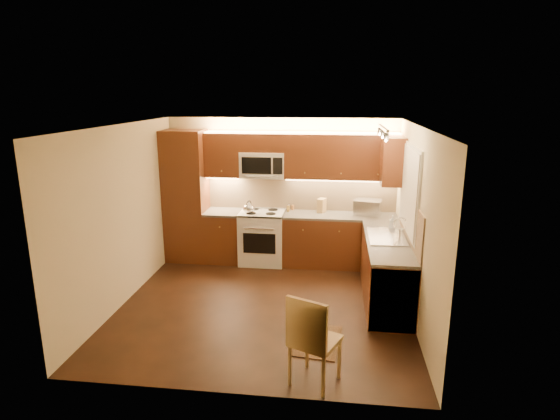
# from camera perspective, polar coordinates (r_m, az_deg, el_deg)

# --- Properties ---
(floor) EXTENTS (4.00, 4.00, 0.01)m
(floor) POSITION_cam_1_polar(r_m,az_deg,el_deg) (6.64, -1.90, -11.65)
(floor) COLOR black
(floor) RESTS_ON ground
(ceiling) EXTENTS (4.00, 4.00, 0.01)m
(ceiling) POSITION_cam_1_polar(r_m,az_deg,el_deg) (5.98, -2.10, 10.39)
(ceiling) COLOR beige
(ceiling) RESTS_ON ground
(wall_back) EXTENTS (4.00, 0.01, 2.50)m
(wall_back) POSITION_cam_1_polar(r_m,az_deg,el_deg) (8.12, 0.20, 2.56)
(wall_back) COLOR #C5B890
(wall_back) RESTS_ON ground
(wall_front) EXTENTS (4.00, 0.01, 2.50)m
(wall_front) POSITION_cam_1_polar(r_m,az_deg,el_deg) (4.34, -6.15, -8.27)
(wall_front) COLOR #C5B890
(wall_front) RESTS_ON ground
(wall_left) EXTENTS (0.01, 4.00, 2.50)m
(wall_left) POSITION_cam_1_polar(r_m,az_deg,el_deg) (6.80, -18.90, -0.59)
(wall_left) COLOR #C5B890
(wall_left) RESTS_ON ground
(wall_right) EXTENTS (0.01, 4.00, 2.50)m
(wall_right) POSITION_cam_1_polar(r_m,az_deg,el_deg) (6.22, 16.54, -1.77)
(wall_right) COLOR #C5B890
(wall_right) RESTS_ON ground
(pantry) EXTENTS (0.70, 0.60, 2.30)m
(pantry) POSITION_cam_1_polar(r_m,az_deg,el_deg) (8.22, -11.56, 1.68)
(pantry) COLOR #4C2910
(pantry) RESTS_ON floor
(base_cab_back_left) EXTENTS (0.62, 0.60, 0.86)m
(base_cab_back_left) POSITION_cam_1_polar(r_m,az_deg,el_deg) (8.22, -6.93, -3.32)
(base_cab_back_left) COLOR #4C2910
(base_cab_back_left) RESTS_ON floor
(counter_back_left) EXTENTS (0.62, 0.60, 0.04)m
(counter_back_left) POSITION_cam_1_polar(r_m,az_deg,el_deg) (8.10, -7.03, -0.28)
(counter_back_left) COLOR #383633
(counter_back_left) RESTS_ON base_cab_back_left
(base_cab_back_right) EXTENTS (1.92, 0.60, 0.86)m
(base_cab_back_right) POSITION_cam_1_polar(r_m,az_deg,el_deg) (7.99, 7.38, -3.86)
(base_cab_back_right) COLOR #4C2910
(base_cab_back_right) RESTS_ON floor
(counter_back_right) EXTENTS (1.92, 0.60, 0.04)m
(counter_back_right) POSITION_cam_1_polar(r_m,az_deg,el_deg) (7.86, 7.48, -0.74)
(counter_back_right) COLOR #383633
(counter_back_right) RESTS_ON base_cab_back_right
(base_cab_right) EXTENTS (0.60, 2.00, 0.86)m
(base_cab_right) POSITION_cam_1_polar(r_m,az_deg,el_deg) (6.81, 13.01, -7.41)
(base_cab_right) COLOR #4C2910
(base_cab_right) RESTS_ON floor
(counter_right) EXTENTS (0.60, 2.00, 0.04)m
(counter_right) POSITION_cam_1_polar(r_m,az_deg,el_deg) (6.66, 13.22, -3.81)
(counter_right) COLOR #383633
(counter_right) RESTS_ON base_cab_right
(dishwasher) EXTENTS (0.58, 0.60, 0.84)m
(dishwasher) POSITION_cam_1_polar(r_m,az_deg,el_deg) (6.17, 13.65, -9.81)
(dishwasher) COLOR silver
(dishwasher) RESTS_ON floor
(backsplash_back) EXTENTS (3.30, 0.02, 0.60)m
(backsplash_back) POSITION_cam_1_polar(r_m,az_deg,el_deg) (8.09, 2.65, 2.13)
(backsplash_back) COLOR tan
(backsplash_back) RESTS_ON wall_back
(backsplash_right) EXTENTS (0.02, 2.00, 0.60)m
(backsplash_right) POSITION_cam_1_polar(r_m,az_deg,el_deg) (6.61, 15.88, -1.23)
(backsplash_right) COLOR tan
(backsplash_right) RESTS_ON wall_right
(upper_cab_back_left) EXTENTS (0.62, 0.35, 0.75)m
(upper_cab_back_left) POSITION_cam_1_polar(r_m,az_deg,el_deg) (8.03, -7.03, 6.83)
(upper_cab_back_left) COLOR #4C2910
(upper_cab_back_left) RESTS_ON wall_back
(upper_cab_back_right) EXTENTS (1.92, 0.35, 0.75)m
(upper_cab_back_right) POSITION_cam_1_polar(r_m,az_deg,el_deg) (7.79, 7.72, 6.58)
(upper_cab_back_right) COLOR #4C2910
(upper_cab_back_right) RESTS_ON wall_back
(upper_cab_bridge) EXTENTS (0.76, 0.35, 0.31)m
(upper_cab_bridge) POSITION_cam_1_polar(r_m,az_deg,el_deg) (7.86, -2.14, 8.39)
(upper_cab_bridge) COLOR #4C2910
(upper_cab_bridge) RESTS_ON wall_back
(upper_cab_right_corner) EXTENTS (0.35, 0.50, 0.75)m
(upper_cab_right_corner) POSITION_cam_1_polar(r_m,az_deg,el_deg) (7.42, 13.84, 5.91)
(upper_cab_right_corner) COLOR #4C2910
(upper_cab_right_corner) RESTS_ON wall_right
(stove) EXTENTS (0.76, 0.65, 0.92)m
(stove) POSITION_cam_1_polar(r_m,az_deg,el_deg) (8.06, -2.20, -3.37)
(stove) COLOR silver
(stove) RESTS_ON floor
(microwave) EXTENTS (0.76, 0.38, 0.44)m
(microwave) POSITION_cam_1_polar(r_m,az_deg,el_deg) (7.90, -2.13, 5.67)
(microwave) COLOR silver
(microwave) RESTS_ON wall_back
(window_frame) EXTENTS (0.03, 1.44, 1.24)m
(window_frame) POSITION_cam_1_polar(r_m,az_deg,el_deg) (6.66, 15.88, 2.44)
(window_frame) COLOR silver
(window_frame) RESTS_ON wall_right
(window_blinds) EXTENTS (0.02, 1.36, 1.16)m
(window_blinds) POSITION_cam_1_polar(r_m,az_deg,el_deg) (6.66, 15.71, 2.44)
(window_blinds) COLOR silver
(window_blinds) RESTS_ON wall_right
(sink) EXTENTS (0.52, 0.86, 0.15)m
(sink) POSITION_cam_1_polar(r_m,az_deg,el_deg) (6.77, 13.14, -2.65)
(sink) COLOR silver
(sink) RESTS_ON counter_right
(faucet) EXTENTS (0.20, 0.04, 0.30)m
(faucet) POSITION_cam_1_polar(r_m,az_deg,el_deg) (6.77, 14.69, -2.08)
(faucet) COLOR silver
(faucet) RESTS_ON counter_right
(track_light_bar) EXTENTS (0.04, 1.20, 0.03)m
(track_light_bar) POSITION_cam_1_polar(r_m,az_deg,el_deg) (6.34, 12.68, 9.92)
(track_light_bar) COLOR silver
(track_light_bar) RESTS_ON ceiling
(kettle) EXTENTS (0.25, 0.25, 0.23)m
(kettle) POSITION_cam_1_polar(r_m,az_deg,el_deg) (7.80, -3.91, 0.39)
(kettle) COLOR silver
(kettle) RESTS_ON stove
(toaster_oven) EXTENTS (0.50, 0.42, 0.26)m
(toaster_oven) POSITION_cam_1_polar(r_m,az_deg,el_deg) (7.90, 10.84, 0.32)
(toaster_oven) COLOR silver
(toaster_oven) RESTS_ON counter_back_right
(knife_block) EXTENTS (0.17, 0.20, 0.24)m
(knife_block) POSITION_cam_1_polar(r_m,az_deg,el_deg) (7.97, 5.20, 0.57)
(knife_block) COLOR #A37C49
(knife_block) RESTS_ON counter_back_right
(spice_jar_a) EXTENTS (0.05, 0.05, 0.09)m
(spice_jar_a) POSITION_cam_1_polar(r_m,az_deg,el_deg) (8.09, 1.11, 0.30)
(spice_jar_a) COLOR silver
(spice_jar_a) RESTS_ON counter_back_right
(spice_jar_b) EXTENTS (0.05, 0.05, 0.11)m
(spice_jar_b) POSITION_cam_1_polar(r_m,az_deg,el_deg) (7.99, 1.03, 0.17)
(spice_jar_b) COLOR olive
(spice_jar_b) RESTS_ON counter_back_right
(spice_jar_c) EXTENTS (0.05, 0.05, 0.10)m
(spice_jar_c) POSITION_cam_1_polar(r_m,az_deg,el_deg) (8.11, 1.16, 0.38)
(spice_jar_c) COLOR silver
(spice_jar_c) RESTS_ON counter_back_right
(spice_jar_d) EXTENTS (0.06, 0.06, 0.09)m
(spice_jar_d) POSITION_cam_1_polar(r_m,az_deg,el_deg) (8.11, 1.59, 0.32)
(spice_jar_d) COLOR #9F662F
(spice_jar_d) RESTS_ON counter_back_right
(soap_bottle) EXTENTS (0.10, 0.10, 0.21)m
(soap_bottle) POSITION_cam_1_polar(r_m,az_deg,el_deg) (7.20, 13.78, -1.45)
(soap_bottle) COLOR silver
(soap_bottle) RESTS_ON counter_right
(rug) EXTENTS (0.63, 0.86, 0.01)m
(rug) POSITION_cam_1_polar(r_m,az_deg,el_deg) (5.78, 4.58, -15.86)
(rug) COLOR black
(rug) RESTS_ON floor
(dining_chair) EXTENTS (0.58, 0.58, 1.00)m
(dining_chair) POSITION_cam_1_polar(r_m,az_deg,el_deg) (4.84, 4.41, -15.59)
(dining_chair) COLOR #A37C49
(dining_chair) RESTS_ON floor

